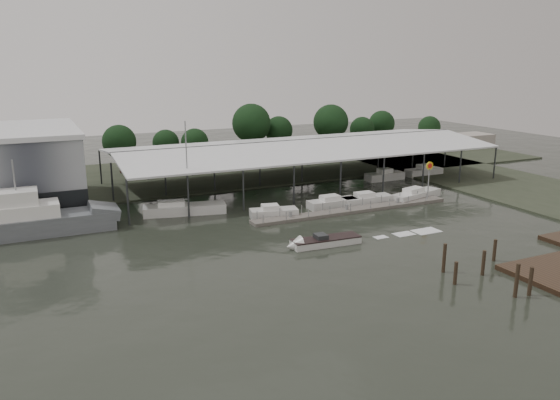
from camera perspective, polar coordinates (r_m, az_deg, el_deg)
name	(u,v)px	position (r m, az deg, el deg)	size (l,w,h in m)	color
ground	(281,253)	(55.16, 0.13, -5.54)	(200.00, 200.00, 0.00)	#262B23
land_strip_far	(174,175)	(93.46, -11.04, 2.58)	(140.00, 30.00, 0.30)	#373C2D
land_strip_east	(521,188)	(90.06, 23.91, 1.15)	(20.00, 60.00, 0.30)	#373C2D
covered_boat_shed	(302,144)	(85.46, 2.35, 5.85)	(58.24, 24.00, 6.96)	silver
floating_dock	(353,210)	(70.47, 7.66, -1.05)	(28.00, 2.00, 1.40)	#645F58
shell_fuel_sign	(429,174)	(76.69, 15.32, 2.69)	(1.10, 0.18, 5.55)	gray
distant_commercial_buildings	(438,141)	(123.61, 16.20, 5.94)	(22.00, 8.00, 4.00)	gray
grey_trawler	(31,221)	(66.27, -24.54, -2.01)	(18.48, 4.54, 8.84)	slate
white_sailboat	(183,209)	(69.74, -10.08, -0.94)	(10.53, 4.61, 11.87)	silver
speedboat_underway	(320,242)	(57.26, 4.20, -4.41)	(19.17, 3.30, 2.00)	silver
moored_cruiser_0	(273,212)	(67.27, -0.71, -1.30)	(6.18, 3.43, 1.70)	silver
moored_cruiser_1	(333,203)	(72.16, 5.52, -0.28)	(7.00, 2.25, 1.70)	silver
moored_cruiser_2	(367,199)	(74.44, 9.05, 0.06)	(7.16, 2.37, 1.70)	silver
moored_cruiser_3	(416,195)	(78.38, 13.99, 0.53)	(8.73, 4.22, 1.70)	silver
mooring_pilings	(487,271)	(51.46, 20.80, -6.92)	(7.80, 7.49, 3.50)	#38281C
horizon_tree_line	(287,128)	(106.37, 0.72, 7.49)	(70.52, 9.59, 10.97)	black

